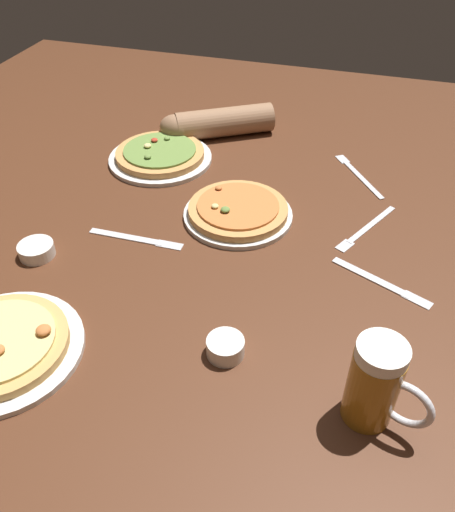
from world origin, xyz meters
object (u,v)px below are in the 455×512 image
at_px(fork_left, 358,174).
at_px(pizza_plate_side, 238,211).
at_px(knife_right, 136,238).
at_px(ramekin_butter, 36,250).
at_px(diner_arm, 214,123).
at_px(pizza_plate_far, 160,155).
at_px(knife_spare, 381,282).
at_px(pizza_plate_near, 1,346).
at_px(ramekin_sauce, 225,347).
at_px(fork_spare, 366,228).
at_px(beer_mug_dark, 376,384).

bearing_deg(fork_left, pizza_plate_side, -132.86).
bearing_deg(knife_right, ramekin_butter, -148.14).
bearing_deg(diner_arm, knife_right, -91.51).
height_order(pizza_plate_far, knife_right, pizza_plate_far).
relative_size(pizza_plate_far, knife_spare, 1.36).
height_order(pizza_plate_near, pizza_plate_side, pizza_plate_near).
bearing_deg(pizza_plate_side, diner_arm, 115.75).
xyz_separation_m(pizza_plate_near, ramekin_sauce, (0.38, 0.11, 0.00)).
xyz_separation_m(ramekin_butter, fork_spare, (0.68, 0.30, -0.01)).
distance_m(beer_mug_dark, knife_right, 0.64).
distance_m(pizza_plate_side, knife_right, 0.25).
xyz_separation_m(ramekin_sauce, ramekin_butter, (-0.48, 0.15, -0.00)).
bearing_deg(diner_arm, beer_mug_dark, -57.75).
xyz_separation_m(knife_spare, diner_arm, (-0.53, 0.52, 0.04)).
xyz_separation_m(pizza_plate_near, pizza_plate_side, (0.29, 0.52, 0.00)).
distance_m(beer_mug_dark, fork_spare, 0.51).
bearing_deg(diner_arm, fork_spare, -35.28).
height_order(ramekin_sauce, diner_arm, diner_arm).
relative_size(knife_right, knife_spare, 1.07).
relative_size(pizza_plate_near, pizza_plate_side, 1.11).
bearing_deg(ramekin_butter, knife_spare, 9.80).
xyz_separation_m(pizza_plate_far, ramekin_butter, (-0.10, -0.47, -0.00)).
relative_size(pizza_plate_far, knife_right, 1.27).
relative_size(knife_right, fork_spare, 1.06).
bearing_deg(knife_spare, diner_arm, 135.60).
distance_m(ramekin_butter, fork_left, 0.84).
relative_size(pizza_plate_side, knife_spare, 1.24).
bearing_deg(knife_spare, ramekin_sauce, -133.16).
bearing_deg(ramekin_sauce, diner_arm, 109.33).
distance_m(knife_right, knife_spare, 0.55).
relative_size(pizza_plate_near, fork_left, 1.43).
xyz_separation_m(pizza_plate_near, fork_left, (0.55, 0.80, -0.01)).
bearing_deg(beer_mug_dark, knife_spare, 90.32).
bearing_deg(pizza_plate_side, fork_left, 47.14).
xyz_separation_m(pizza_plate_near, fork_spare, (0.59, 0.56, -0.01)).
distance_m(pizza_plate_near, pizza_plate_side, 0.60).
bearing_deg(knife_spare, pizza_plate_far, 151.74).
xyz_separation_m(fork_left, fork_spare, (0.04, -0.24, 0.00)).
distance_m(pizza_plate_near, ramekin_sauce, 0.40).
height_order(pizza_plate_far, beer_mug_dark, beer_mug_dark).
height_order(pizza_plate_near, ramekin_butter, pizza_plate_near).
bearing_deg(fork_left, pizza_plate_far, -171.69).
distance_m(pizza_plate_side, diner_arm, 0.42).
bearing_deg(knife_right, pizza_plate_near, -103.91).
bearing_deg(knife_right, ramekin_sauce, -41.64).
bearing_deg(pizza_plate_near, beer_mug_dark, 5.24).
bearing_deg(pizza_plate_side, ramekin_sauce, -77.12).
bearing_deg(pizza_plate_side, fork_spare, 7.19).
relative_size(fork_left, knife_spare, 0.96).
bearing_deg(diner_arm, pizza_plate_far, -118.56).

